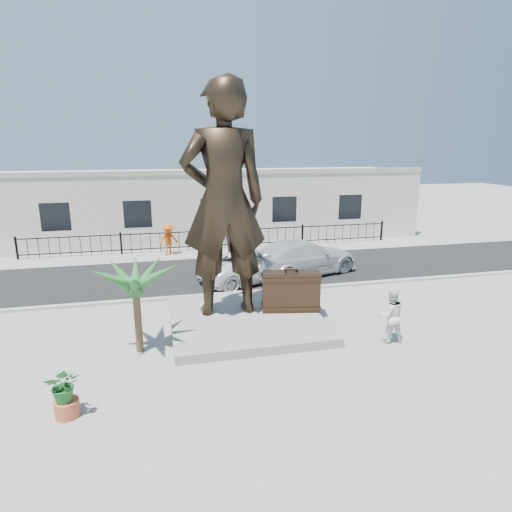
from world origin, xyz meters
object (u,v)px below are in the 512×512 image
Objects in this scene: statue at (224,201)px; tourist at (391,315)px; suitcase at (291,291)px; car_white at (250,266)px.

statue is 6.61m from tourist.
suitcase is at bearing -41.25° from tourist.
suitcase is (2.31, -0.42, -3.27)m from statue.
suitcase is 3.60m from tourist.
car_white is at bearing -114.22° from statue.
statue is 3.91× the size of suitcase.
car_white is (1.83, 4.25, -3.59)m from statue.
statue is at bearing -27.30° from tourist.
statue is 5.86m from car_white.
statue is at bearing 134.11° from car_white.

